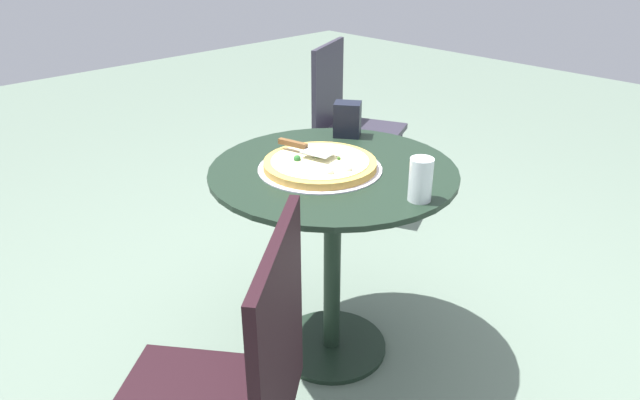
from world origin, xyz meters
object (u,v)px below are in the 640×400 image
pizza_server (305,147)px  drinking_cup (421,180)px  napkin_dispenser (347,119)px  patio_chair_far (347,117)px  patio_chair_near (231,392)px  patio_table (333,219)px  pizza_on_tray (320,165)px

pizza_server → drinking_cup: (-0.04, 0.44, 0.01)m
napkin_dispenser → patio_chair_far: 0.97m
napkin_dispenser → patio_chair_near: (0.97, 0.57, -0.28)m
napkin_dispenser → pizza_server: bearing=70.4°
napkin_dispenser → patio_chair_near: size_ratio=0.14×
napkin_dispenser → patio_chair_near: patio_chair_near is taller
patio_table → patio_chair_far: patio_chair_far is taller
pizza_on_tray → napkin_dispenser: 0.34m
drinking_cup → napkin_dispenser: 0.59m
napkin_dispenser → patio_chair_far: size_ratio=0.14×
pizza_on_tray → drinking_cup: bearing=96.7°
drinking_cup → patio_chair_far: size_ratio=0.14×
drinking_cup → napkin_dispenser: size_ratio=1.00×
patio_chair_far → patio_chair_near: bearing=36.0°
drinking_cup → patio_chair_near: 0.78m
patio_table → napkin_dispenser: napkin_dispenser is taller
pizza_server → patio_chair_near: patio_chair_near is taller
pizza_on_tray → patio_chair_near: bearing=31.2°
patio_table → patio_chair_near: (0.71, 0.38, -0.03)m
patio_table → pizza_on_tray: 0.21m
pizza_server → drinking_cup: size_ratio=1.68×
pizza_on_tray → pizza_server: 0.08m
drinking_cup → patio_chair_far: bearing=-128.8°
pizza_server → patio_chair_far: (-0.97, -0.72, -0.27)m
drinking_cup → patio_chair_far: 1.51m
pizza_on_tray → pizza_server: size_ratio=1.88×
patio_chair_far → drinking_cup: bearing=51.2°
drinking_cup → patio_chair_near: size_ratio=0.14×
patio_chair_far → patio_table: bearing=41.0°
patio_table → patio_chair_near: 0.81m
patio_table → pizza_server: 0.26m
patio_table → napkin_dispenser: 0.41m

